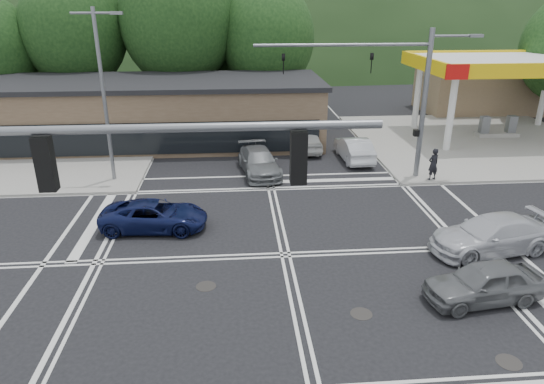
{
  "coord_description": "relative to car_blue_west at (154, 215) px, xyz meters",
  "views": [
    {
      "loc": [
        -1.86,
        -16.6,
        9.29
      ],
      "look_at": [
        -0.27,
        3.19,
        1.4
      ],
      "focal_mm": 32.0,
      "sensor_mm": 36.0,
      "label": 1
    }
  ],
  "objects": [
    {
      "name": "ground",
      "position": [
        5.41,
        -2.79,
        -0.63
      ],
      "size": [
        120.0,
        120.0,
        0.0
      ],
      "primitive_type": "plane",
      "color": "black",
      "rests_on": "ground"
    },
    {
      "name": "sidewalk_ne",
      "position": [
        20.41,
        12.21,
        -0.56
      ],
      "size": [
        16.0,
        16.0,
        0.15
      ],
      "primitive_type": "cube",
      "color": "gray",
      "rests_on": "ground"
    },
    {
      "name": "sidewalk_nw",
      "position": [
        -9.59,
        12.21,
        -0.56
      ],
      "size": [
        16.0,
        16.0,
        0.15
      ],
      "primitive_type": "cube",
      "color": "gray",
      "rests_on": "ground"
    },
    {
      "name": "gas_station_canopy",
      "position": [
        22.4,
        13.2,
        4.41
      ],
      "size": [
        12.32,
        8.34,
        5.75
      ],
      "color": "silver",
      "rests_on": "ground"
    },
    {
      "name": "convenience_store",
      "position": [
        25.41,
        22.21,
        1.27
      ],
      "size": [
        10.0,
        6.0,
        3.8
      ],
      "primitive_type": "cube",
      "color": "#846B4F",
      "rests_on": "ground"
    },
    {
      "name": "commercial_row",
      "position": [
        -2.59,
        14.21,
        1.37
      ],
      "size": [
        24.0,
        8.0,
        4.0
      ],
      "primitive_type": "cube",
      "color": "brown",
      "rests_on": "ground"
    },
    {
      "name": "hill_north",
      "position": [
        5.41,
        87.21,
        -0.63
      ],
      "size": [
        252.0,
        126.0,
        140.0
      ],
      "primitive_type": "ellipsoid",
      "color": "#1B3015",
      "rests_on": "ground"
    },
    {
      "name": "tree_n_a",
      "position": [
        -8.59,
        21.21,
        6.51
      ],
      "size": [
        8.0,
        8.0,
        11.75
      ],
      "color": "#382619",
      "rests_on": "ground"
    },
    {
      "name": "tree_n_b",
      "position": [
        -0.59,
        21.21,
        7.16
      ],
      "size": [
        9.0,
        9.0,
        12.98
      ],
      "color": "#382619",
      "rests_on": "ground"
    },
    {
      "name": "tree_n_c",
      "position": [
        6.41,
        21.21,
        5.86
      ],
      "size": [
        7.6,
        7.6,
        10.87
      ],
      "color": "#382619",
      "rests_on": "ground"
    },
    {
      "name": "tree_n_e",
      "position": [
        3.41,
        25.21,
        6.51
      ],
      "size": [
        8.4,
        8.4,
        11.98
      ],
      "color": "#382619",
      "rests_on": "ground"
    },
    {
      "name": "streetlight_nw",
      "position": [
        -3.03,
        6.21,
        4.42
      ],
      "size": [
        2.5,
        0.25,
        9.0
      ],
      "color": "slate",
      "rests_on": "ground"
    },
    {
      "name": "signal_mast_ne",
      "position": [
        12.35,
        5.41,
        4.44
      ],
      "size": [
        11.65,
        0.3,
        8.0
      ],
      "color": "slate",
      "rests_on": "ground"
    },
    {
      "name": "car_blue_west",
      "position": [
        0.0,
        0.0,
        0.0
      ],
      "size": [
        4.67,
        2.4,
        1.26
      ],
      "primitive_type": "imported",
      "rotation": [
        0.0,
        0.0,
        1.5
      ],
      "color": "#0E143E",
      "rests_on": "ground"
    },
    {
      "name": "car_grey_center",
      "position": [
        11.57,
        -6.35,
        0.04
      ],
      "size": [
        4.11,
        2.09,
        1.34
      ],
      "primitive_type": "imported",
      "rotation": [
        0.0,
        0.0,
        -1.44
      ],
      "color": "slate",
      "rests_on": "ground"
    },
    {
      "name": "car_silver_east",
      "position": [
        13.51,
        -3.09,
        0.09
      ],
      "size": [
        5.2,
        2.81,
        1.43
      ],
      "primitive_type": "imported",
      "rotation": [
        0.0,
        0.0,
        -1.4
      ],
      "color": "silver",
      "rests_on": "ground"
    },
    {
      "name": "car_queue_a",
      "position": [
        10.91,
        8.92,
        0.1
      ],
      "size": [
        1.68,
        4.48,
        1.46
      ],
      "primitive_type": "imported",
      "rotation": [
        0.0,
        0.0,
        3.17
      ],
      "color": "silver",
      "rests_on": "ground"
    },
    {
      "name": "car_queue_b",
      "position": [
        8.18,
        11.36,
        0.16
      ],
      "size": [
        1.93,
        4.66,
        1.58
      ],
      "primitive_type": "imported",
      "rotation": [
        0.0,
        0.0,
        3.16
      ],
      "color": "silver",
      "rests_on": "ground"
    },
    {
      "name": "car_northbound",
      "position": [
        4.91,
        6.89,
        0.07
      ],
      "size": [
        2.6,
        5.06,
        1.4
      ],
      "primitive_type": "imported",
      "rotation": [
        0.0,
        0.0,
        0.14
      ],
      "color": "slate",
      "rests_on": "ground"
    },
    {
      "name": "pedestrian",
      "position": [
        14.24,
        4.71,
        0.4
      ],
      "size": [
        0.74,
        0.61,
        1.75
      ],
      "primitive_type": "imported",
      "rotation": [
        0.0,
        0.0,
        3.48
      ],
      "color": "black",
      "rests_on": "sidewalk_ne"
    }
  ]
}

